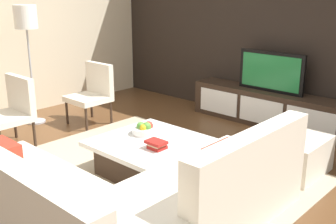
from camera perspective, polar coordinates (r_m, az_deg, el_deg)
name	(u,v)px	position (r m, az deg, el deg)	size (l,w,h in m)	color
ground_plane	(150,179)	(4.31, -2.52, -9.36)	(14.00, 14.00, 0.00)	brown
feature_wall_back	(285,25)	(6.09, 16.06, 11.55)	(6.40, 0.12, 2.80)	black
side_wall_left	(7,23)	(6.65, -21.59, 11.45)	(0.12, 5.20, 2.80)	beige
area_rug	(143,176)	(4.37, -3.45, -8.90)	(3.17, 2.73, 0.01)	tan
media_console	(268,108)	(6.03, 13.84, 0.52)	(2.36, 0.44, 0.50)	#332319
television	(271,72)	(5.91, 14.21, 5.48)	(0.99, 0.06, 0.57)	black
sectional_couch	(119,200)	(3.34, -6.89, -12.18)	(2.27, 2.39, 0.85)	beige
coffee_table	(150,156)	(4.35, -2.54, -6.16)	(1.04, 1.06, 0.38)	#332319
accent_chair_near	(13,108)	(5.39, -20.90, 0.57)	(0.57, 0.52, 0.87)	#332319
floor_lamp	(26,25)	(6.08, -19.22, 11.46)	(0.32, 0.32, 1.69)	#A5A5AA
ottoman	(290,153)	(4.62, 16.63, -5.53)	(0.70, 0.70, 0.40)	beige
fruit_bowl	(145,129)	(4.45, -3.26, -2.39)	(0.28, 0.28, 0.14)	silver
accent_chair_far	(93,90)	(6.01, -10.42, 3.04)	(0.55, 0.52, 0.87)	#332319
decorative_ball	(292,124)	(4.50, 16.99, -1.67)	(0.26, 0.26, 0.26)	#AD8451
book_stack	(157,145)	(4.05, -1.60, -4.57)	(0.20, 0.16, 0.09)	maroon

